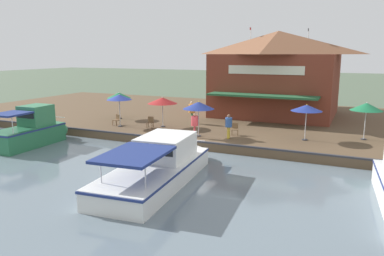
% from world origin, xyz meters
% --- Properties ---
extents(ground_plane, '(220.00, 220.00, 0.00)m').
position_xyz_m(ground_plane, '(0.00, 0.00, 0.00)').
color(ground_plane, '#4C5B47').
extents(quay_deck, '(22.00, 56.00, 0.60)m').
position_xyz_m(quay_deck, '(-11.00, 0.00, 0.30)').
color(quay_deck, brown).
rests_on(quay_deck, ground).
extents(quay_edge_fender, '(0.20, 50.40, 0.10)m').
position_xyz_m(quay_edge_fender, '(-0.10, 0.00, 0.65)').
color(quay_edge_fender, '#2D2D33').
rests_on(quay_edge_fender, quay_deck).
extents(waterfront_restaurant, '(11.11, 10.88, 8.01)m').
position_xyz_m(waterfront_restaurant, '(-13.39, 2.40, 4.48)').
color(waterfront_restaurant, brown).
rests_on(waterfront_restaurant, quay_deck).
extents(patio_umbrella_mid_patio_left, '(1.95, 1.95, 2.55)m').
position_xyz_m(patio_umbrella_mid_patio_left, '(-2.40, -7.35, 2.90)').
color(patio_umbrella_mid_patio_left, '#B7B7B7').
rests_on(patio_umbrella_mid_patio_left, quay_deck).
extents(patio_umbrella_mid_patio_right, '(2.05, 2.05, 2.50)m').
position_xyz_m(patio_umbrella_mid_patio_right, '(-5.35, 10.02, 2.80)').
color(patio_umbrella_mid_patio_right, '#B7B7B7').
rests_on(patio_umbrella_mid_patio_right, quay_deck).
extents(patio_umbrella_near_quay_edge, '(2.01, 2.01, 2.39)m').
position_xyz_m(patio_umbrella_near_quay_edge, '(-3.57, 6.48, 2.74)').
color(patio_umbrella_near_quay_edge, '#B7B7B7').
rests_on(patio_umbrella_near_quay_edge, quay_deck).
extents(patio_umbrella_by_entrance, '(2.29, 2.29, 2.34)m').
position_xyz_m(patio_umbrella_by_entrance, '(-3.67, -4.26, 2.66)').
color(patio_umbrella_by_entrance, '#B7B7B7').
rests_on(patio_umbrella_by_entrance, quay_deck).
extents(patio_umbrella_far_corner, '(2.05, 2.05, 2.33)m').
position_xyz_m(patio_umbrella_far_corner, '(-5.38, -9.52, 2.65)').
color(patio_umbrella_far_corner, '#B7B7B7').
rests_on(patio_umbrella_far_corner, quay_deck).
extents(patio_umbrella_back_row, '(2.15, 2.15, 2.44)m').
position_xyz_m(patio_umbrella_back_row, '(-1.75, -0.39, 2.75)').
color(patio_umbrella_back_row, '#B7B7B7').
rests_on(patio_umbrella_back_row, quay_deck).
extents(cafe_chair_beside_entrance, '(0.54, 0.54, 0.85)m').
position_xyz_m(cafe_chair_beside_entrance, '(-2.97, -4.96, 1.08)').
color(cafe_chair_beside_entrance, brown).
rests_on(cafe_chair_beside_entrance, quay_deck).
extents(cafe_chair_back_row_seat, '(0.52, 0.52, 0.85)m').
position_xyz_m(cafe_chair_back_row_seat, '(-2.77, -7.93, 1.08)').
color(cafe_chair_back_row_seat, brown).
rests_on(cafe_chair_back_row_seat, quay_deck).
extents(cafe_chair_facing_river, '(0.56, 0.56, 0.85)m').
position_xyz_m(cafe_chair_facing_river, '(-3.13, 1.79, 1.08)').
color(cafe_chair_facing_river, brown).
rests_on(cafe_chair_facing_river, quay_deck).
extents(person_near_entrance, '(0.51, 0.51, 1.82)m').
position_xyz_m(person_near_entrance, '(-5.95, -2.82, 1.76)').
color(person_near_entrance, '#337547').
rests_on(person_near_entrance, quay_deck).
extents(person_at_quay_edge, '(0.48, 0.48, 1.70)m').
position_xyz_m(person_at_quay_edge, '(-1.24, -0.45, 1.67)').
color(person_at_quay_edge, '#B23338').
rests_on(person_at_quay_edge, quay_deck).
extents(person_mid_patio, '(0.46, 0.46, 1.64)m').
position_xyz_m(person_mid_patio, '(-1.94, 1.73, 1.62)').
color(person_mid_patio, gold).
rests_on(person_mid_patio, quay_deck).
extents(motorboat_outer_channel, '(9.76, 3.66, 2.09)m').
position_xyz_m(motorboat_outer_channel, '(5.70, 0.91, 0.82)').
color(motorboat_outer_channel, white).
rests_on(motorboat_outer_channel, river_water).
extents(motorboat_distant_upstream, '(6.00, 2.34, 2.66)m').
position_xyz_m(motorboat_distant_upstream, '(3.08, -10.58, 1.02)').
color(motorboat_distant_upstream, '#287047').
rests_on(motorboat_distant_upstream, river_water).
extents(tree_downstream_bank, '(4.85, 4.62, 7.45)m').
position_xyz_m(tree_downstream_bank, '(-19.30, 0.95, 5.61)').
color(tree_downstream_bank, brown).
rests_on(tree_downstream_bank, quay_deck).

